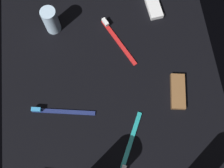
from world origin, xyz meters
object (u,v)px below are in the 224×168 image
(toothbrush_red, at_px, (117,39))
(snack_bar_white, at_px, (153,4))
(snack_bar_brown, at_px, (178,91))
(toothbrush_teal, at_px, (129,147))
(deodorant_stick, at_px, (51,20))
(toothbrush_navy, at_px, (59,111))

(toothbrush_red, height_order, snack_bar_white, toothbrush_red)
(toothbrush_red, distance_m, snack_bar_brown, 0.24)
(toothbrush_red, height_order, snack_bar_brown, toothbrush_red)
(snack_bar_white, bearing_deg, toothbrush_teal, 155.66)
(deodorant_stick, xyz_separation_m, snack_bar_white, (0.04, -0.32, -0.04))
(toothbrush_red, bearing_deg, snack_bar_white, -50.89)
(toothbrush_red, bearing_deg, deodorant_stick, 71.22)
(toothbrush_teal, distance_m, toothbrush_navy, 0.22)
(toothbrush_navy, distance_m, snack_bar_brown, 0.34)
(deodorant_stick, relative_size, toothbrush_navy, 0.52)
(deodorant_stick, height_order, snack_bar_white, deodorant_stick)
(snack_bar_brown, bearing_deg, toothbrush_teal, 139.78)
(toothbrush_navy, xyz_separation_m, snack_bar_white, (0.31, -0.32, 0.00))
(snack_bar_white, bearing_deg, deodorant_stick, 91.00)
(snack_bar_white, xyz_separation_m, snack_bar_brown, (-0.30, -0.02, 0.00))
(deodorant_stick, bearing_deg, snack_bar_white, -82.60)
(snack_bar_white, bearing_deg, snack_bar_brown, 177.89)
(toothbrush_red, height_order, toothbrush_teal, same)
(toothbrush_teal, xyz_separation_m, snack_bar_brown, (0.14, -0.16, 0.00))
(snack_bar_brown, bearing_deg, snack_bar_white, 13.94)
(toothbrush_teal, height_order, snack_bar_white, toothbrush_teal)
(snack_bar_white, relative_size, snack_bar_brown, 1.00)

